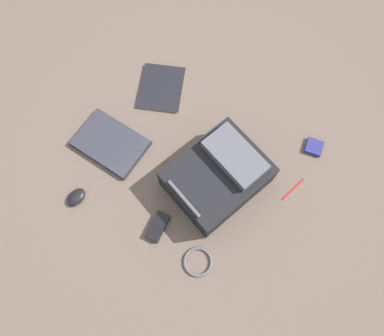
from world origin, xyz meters
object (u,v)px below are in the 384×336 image
Objects in this scene: book_blue at (161,88)px; cable_coil at (198,262)px; backpack at (218,175)px; earbud_pouch at (314,147)px; pen_black at (293,189)px; computer_mouse at (76,197)px; laptop at (110,143)px; power_brick at (158,227)px.

book_blue is 2.59× the size of cable_coil.
earbud_pouch is at bearing -119.42° from backpack.
pen_black is at bearing -102.72° from cable_coil.
backpack reaches higher than computer_mouse.
book_blue is 3.58× the size of computer_mouse.
laptop is 0.99m from earbud_pouch.
book_blue is at bearing -37.19° from cable_coil.
power_brick is (-0.48, 0.54, 0.01)m from book_blue.
book_blue is (0.03, -0.39, -0.01)m from laptop.
power_brick reaches higher than earbud_pouch.
power_brick is (-0.45, 0.15, -0.00)m from laptop.
power_brick is at bearing 68.38° from earbud_pouch.
backpack is at bearing 159.74° from book_blue.
computer_mouse is at bearing 53.53° from earbud_pouch.
power_brick is 0.87× the size of pen_black.
book_blue is at bearing -48.78° from power_brick.
laptop is at bearing -12.01° from cable_coil.
backpack is 0.58m from book_blue.
laptop is 0.70m from cable_coil.
pen_black is at bearing -123.28° from power_brick.
earbud_pouch reaches higher than book_blue.
cable_coil is 0.56m from pen_black.
book_blue is 0.82m from earbud_pouch.
power_brick is (-0.38, -0.15, -0.00)m from computer_mouse.
laptop reaches higher than pen_black.
power_brick reaches higher than pen_black.
computer_mouse is (-0.10, 0.69, 0.01)m from book_blue.
computer_mouse reaches higher than earbud_pouch.
book_blue is 0.72m from power_brick.
computer_mouse is (-0.07, 0.30, 0.00)m from laptop.
book_blue is 0.89m from cable_coil.
cable_coil is 1.66× the size of earbud_pouch.
earbud_pouch is (-0.31, -0.78, -0.00)m from power_brick.
pen_black is (-0.73, -0.69, -0.01)m from computer_mouse.
earbud_pouch is at bearing -78.43° from pen_black.
pen_black is 1.88× the size of earbud_pouch.
pen_black is at bearing -179.75° from book_blue.
computer_mouse reaches higher than laptop.
backpack reaches higher than power_brick.
backpack is 5.90× the size of earbud_pouch.
pen_black is (-0.81, -0.40, -0.01)m from laptop.
earbud_pouch is at bearing -111.62° from power_brick.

